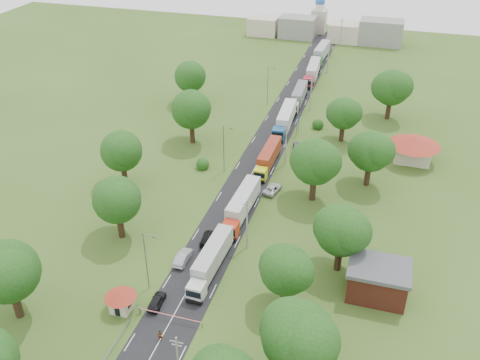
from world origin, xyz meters
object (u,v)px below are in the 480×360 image
at_px(guard_booth, 121,298).
at_px(car_lane_front, 157,301).
at_px(pedestrian_near, 160,336).
at_px(info_sign, 298,123).
at_px(truck_0, 211,260).
at_px(boom_barrier, 161,314).
at_px(car_lane_mid, 183,257).

relative_size(guard_booth, car_lane_front, 1.06).
bearing_deg(pedestrian_near, info_sign, 66.52).
height_order(guard_booth, truck_0, truck_0).
xyz_separation_m(info_sign, car_lane_front, (-8.20, -57.78, -2.30)).
bearing_deg(truck_0, pedestrian_near, -97.17).
xyz_separation_m(boom_barrier, truck_0, (3.26, 11.02, 1.21)).
xyz_separation_m(car_lane_front, car_lane_mid, (0.00, 9.78, 0.08)).
bearing_deg(guard_booth, truck_0, 50.47).
bearing_deg(pedestrian_near, guard_booth, 135.44).
bearing_deg(car_lane_front, guard_booth, 23.89).
relative_size(info_sign, car_lane_front, 0.99).
height_order(truck_0, pedestrian_near, truck_0).
bearing_deg(info_sign, boom_barrier, -96.24).
bearing_deg(car_lane_front, info_sign, -102.01).
bearing_deg(boom_barrier, pedestrian_near, -67.77).
distance_m(guard_booth, truck_0, 14.29).
bearing_deg(car_lane_mid, car_lane_front, 89.54).
height_order(boom_barrier, truck_0, truck_0).
bearing_deg(info_sign, truck_0, -93.86).
height_order(boom_barrier, car_lane_front, car_lane_front).
distance_m(boom_barrier, truck_0, 11.56).
relative_size(boom_barrier, guard_booth, 2.10).
bearing_deg(pedestrian_near, car_lane_front, 99.40).
distance_m(car_lane_front, car_lane_mid, 9.78).
xyz_separation_m(truck_0, car_lane_mid, (-4.90, 0.98, -1.32)).
height_order(truck_0, car_lane_mid, truck_0).
relative_size(boom_barrier, car_lane_front, 2.23).
distance_m(guard_booth, info_sign, 61.27).
relative_size(info_sign, car_lane_mid, 0.86).
distance_m(boom_barrier, info_sign, 60.39).
bearing_deg(boom_barrier, guard_booth, -179.99).
relative_size(boom_barrier, car_lane_mid, 1.95).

